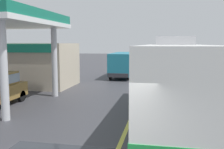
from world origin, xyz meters
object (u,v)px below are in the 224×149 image
(minibus_opposing_lane, at_px, (123,63))
(pedestrian_near_pump, at_px, (7,84))
(car_trailing_behind_bus, at_px, (169,67))
(coach_bus_main, at_px, (174,82))

(minibus_opposing_lane, relative_size, pedestrian_near_pump, 3.69)
(pedestrian_near_pump, relative_size, car_trailing_behind_bus, 0.40)
(minibus_opposing_lane, distance_m, car_trailing_behind_bus, 4.83)
(coach_bus_main, relative_size, pedestrian_near_pump, 6.65)
(minibus_opposing_lane, bearing_deg, coach_bus_main, -73.07)
(coach_bus_main, height_order, minibus_opposing_lane, coach_bus_main)
(minibus_opposing_lane, relative_size, car_trailing_behind_bus, 1.46)
(pedestrian_near_pump, height_order, car_trailing_behind_bus, car_trailing_behind_bus)
(minibus_opposing_lane, height_order, pedestrian_near_pump, minibus_opposing_lane)
(pedestrian_near_pump, distance_m, car_trailing_behind_bus, 16.49)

